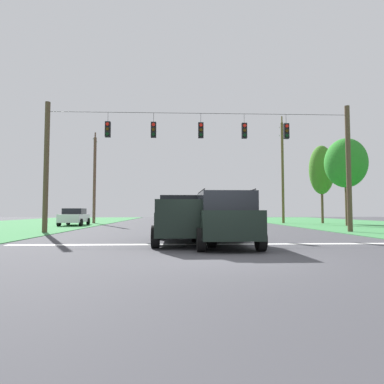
{
  "coord_description": "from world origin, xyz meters",
  "views": [
    {
      "loc": [
        -1.22,
        -9.04,
        1.31
      ],
      "look_at": [
        -0.32,
        13.3,
        2.6
      ],
      "focal_mm": 30.55,
      "sensor_mm": 36.0,
      "label": 1
    }
  ],
  "objects_px": {
    "pickup_truck": "(183,219)",
    "overhead_signal_span": "(200,159)",
    "distant_car_crossing_white": "(74,217)",
    "tree_roadside_far_right": "(346,163)",
    "utility_pole_near_left": "(95,179)",
    "tree_roadside_right": "(321,170)",
    "suv_black": "(223,218)",
    "utility_pole_mid_right": "(283,169)"
  },
  "relations": [
    {
      "from": "distant_car_crossing_white",
      "to": "tree_roadside_far_right",
      "type": "distance_m",
      "value": 24.32
    },
    {
      "from": "overhead_signal_span",
      "to": "distant_car_crossing_white",
      "type": "height_order",
      "value": "overhead_signal_span"
    },
    {
      "from": "distant_car_crossing_white",
      "to": "tree_roadside_right",
      "type": "xyz_separation_m",
      "value": [
        24.0,
        3.74,
        4.73
      ]
    },
    {
      "from": "distant_car_crossing_white",
      "to": "tree_roadside_far_right",
      "type": "xyz_separation_m",
      "value": [
        23.81,
        -1.56,
        4.68
      ]
    },
    {
      "from": "overhead_signal_span",
      "to": "tree_roadside_far_right",
      "type": "height_order",
      "value": "overhead_signal_span"
    },
    {
      "from": "utility_pole_near_left",
      "to": "tree_roadside_right",
      "type": "height_order",
      "value": "utility_pole_near_left"
    },
    {
      "from": "overhead_signal_span",
      "to": "utility_pole_mid_right",
      "type": "bearing_deg",
      "value": 55.48
    },
    {
      "from": "utility_pole_near_left",
      "to": "tree_roadside_far_right",
      "type": "distance_m",
      "value": 24.28
    },
    {
      "from": "pickup_truck",
      "to": "tree_roadside_right",
      "type": "distance_m",
      "value": 24.78
    },
    {
      "from": "utility_pole_near_left",
      "to": "tree_roadside_far_right",
      "type": "relative_size",
      "value": 1.25
    },
    {
      "from": "overhead_signal_span",
      "to": "suv_black",
      "type": "distance_m",
      "value": 8.36
    },
    {
      "from": "distant_car_crossing_white",
      "to": "tree_roadside_right",
      "type": "distance_m",
      "value": 24.75
    },
    {
      "from": "tree_roadside_far_right",
      "to": "distant_car_crossing_white",
      "type": "bearing_deg",
      "value": 176.26
    },
    {
      "from": "utility_pole_near_left",
      "to": "suv_black",
      "type": "bearing_deg",
      "value": -64.65
    },
    {
      "from": "pickup_truck",
      "to": "tree_roadside_right",
      "type": "height_order",
      "value": "tree_roadside_right"
    },
    {
      "from": "overhead_signal_span",
      "to": "distant_car_crossing_white",
      "type": "xyz_separation_m",
      "value": [
        -10.52,
        9.53,
        -3.68
      ]
    },
    {
      "from": "pickup_truck",
      "to": "overhead_signal_span",
      "type": "bearing_deg",
      "value": 79.76
    },
    {
      "from": "pickup_truck",
      "to": "tree_roadside_far_right",
      "type": "relative_size",
      "value": 0.71
    },
    {
      "from": "suv_black",
      "to": "utility_pole_mid_right",
      "type": "height_order",
      "value": "utility_pole_mid_right"
    },
    {
      "from": "utility_pole_mid_right",
      "to": "pickup_truck",
      "type": "bearing_deg",
      "value": -118.01
    },
    {
      "from": "suv_black",
      "to": "tree_roadside_right",
      "type": "bearing_deg",
      "value": 57.91
    },
    {
      "from": "distant_car_crossing_white",
      "to": "utility_pole_mid_right",
      "type": "distance_m",
      "value": 21.23
    },
    {
      "from": "overhead_signal_span",
      "to": "tree_roadside_far_right",
      "type": "relative_size",
      "value": 2.46
    },
    {
      "from": "tree_roadside_right",
      "to": "utility_pole_mid_right",
      "type": "bearing_deg",
      "value": 168.85
    },
    {
      "from": "utility_pole_mid_right",
      "to": "utility_pole_near_left",
      "type": "xyz_separation_m",
      "value": [
        -19.74,
        0.45,
        -1.05
      ]
    },
    {
      "from": "tree_roadside_far_right",
      "to": "utility_pole_near_left",
      "type": "bearing_deg",
      "value": 164.46
    },
    {
      "from": "utility_pole_mid_right",
      "to": "overhead_signal_span",
      "type": "bearing_deg",
      "value": -124.52
    },
    {
      "from": "distant_car_crossing_white",
      "to": "overhead_signal_span",
      "type": "bearing_deg",
      "value": -42.19
    },
    {
      "from": "pickup_truck",
      "to": "distant_car_crossing_white",
      "type": "height_order",
      "value": "pickup_truck"
    },
    {
      "from": "suv_black",
      "to": "tree_roadside_far_right",
      "type": "relative_size",
      "value": 0.63
    },
    {
      "from": "distant_car_crossing_white",
      "to": "utility_pole_mid_right",
      "type": "xyz_separation_m",
      "value": [
        20.17,
        4.5,
        4.9
      ]
    },
    {
      "from": "distant_car_crossing_white",
      "to": "tree_roadside_far_right",
      "type": "height_order",
      "value": "tree_roadside_far_right"
    },
    {
      "from": "suv_black",
      "to": "utility_pole_near_left",
      "type": "bearing_deg",
      "value": 115.35
    },
    {
      "from": "overhead_signal_span",
      "to": "suv_black",
      "type": "xyz_separation_m",
      "value": [
        0.38,
        -7.62,
        -3.41
      ]
    },
    {
      "from": "pickup_truck",
      "to": "distant_car_crossing_white",
      "type": "relative_size",
      "value": 1.23
    },
    {
      "from": "suv_black",
      "to": "utility_pole_near_left",
      "type": "xyz_separation_m",
      "value": [
        -10.47,
        22.1,
        3.58
      ]
    },
    {
      "from": "distant_car_crossing_white",
      "to": "utility_pole_mid_right",
      "type": "height_order",
      "value": "utility_pole_mid_right"
    },
    {
      "from": "utility_pole_mid_right",
      "to": "utility_pole_near_left",
      "type": "relative_size",
      "value": 1.19
    },
    {
      "from": "distant_car_crossing_white",
      "to": "utility_pole_near_left",
      "type": "bearing_deg",
      "value": 85.03
    },
    {
      "from": "utility_pole_near_left",
      "to": "tree_roadside_right",
      "type": "relative_size",
      "value": 1.18
    },
    {
      "from": "suv_black",
      "to": "tree_roadside_far_right",
      "type": "height_order",
      "value": "tree_roadside_far_right"
    },
    {
      "from": "tree_roadside_right",
      "to": "tree_roadside_far_right",
      "type": "xyz_separation_m",
      "value": [
        -0.19,
        -5.3,
        -0.06
      ]
    }
  ]
}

